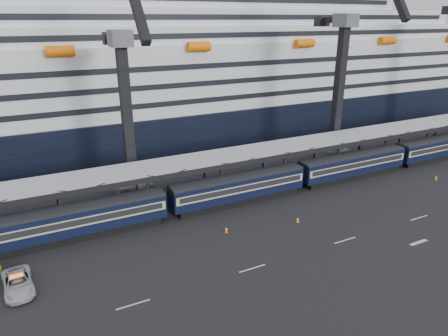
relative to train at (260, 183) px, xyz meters
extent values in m
plane|color=black|center=(4.65, -10.00, -2.20)|extent=(260.00, 260.00, 0.00)
cube|color=beige|center=(-21.35, -14.00, -2.19)|extent=(3.00, 0.15, 0.02)
cube|color=beige|center=(-9.35, -14.00, -2.19)|extent=(3.00, 0.15, 0.02)
cube|color=beige|center=(2.65, -14.00, -2.19)|extent=(3.00, 0.15, 0.02)
cube|color=beige|center=(14.65, -14.00, -2.19)|extent=(3.00, 0.15, 0.02)
cube|color=beige|center=(9.65, -18.00, -2.19)|extent=(2.50, 0.40, 0.02)
cube|color=black|center=(-23.35, 0.00, -1.75)|extent=(17.48, 2.40, 0.90)
cube|color=black|center=(-23.35, 0.00, 0.05)|extent=(19.00, 2.80, 2.70)
cube|color=#BEB786|center=(-23.35, 0.00, 0.35)|extent=(18.62, 2.92, 1.05)
cube|color=black|center=(-23.35, 0.00, 0.40)|extent=(17.86, 2.98, 0.70)
cube|color=black|center=(-23.35, 0.00, 1.55)|extent=(19.00, 2.50, 0.35)
cube|color=black|center=(-3.35, 0.00, -1.75)|extent=(17.48, 2.40, 0.90)
cube|color=black|center=(-3.35, 0.00, 0.05)|extent=(19.00, 2.80, 2.70)
cube|color=#BEB786|center=(-3.35, 0.00, 0.35)|extent=(18.62, 2.92, 1.05)
cube|color=black|center=(-3.35, 0.00, 0.40)|extent=(17.86, 2.98, 0.70)
cube|color=black|center=(-3.35, 0.00, 1.55)|extent=(19.00, 2.50, 0.35)
cube|color=black|center=(16.65, 0.00, -1.75)|extent=(17.48, 2.40, 0.90)
cube|color=black|center=(16.65, 0.00, 0.05)|extent=(19.00, 2.80, 2.70)
cube|color=#BEB786|center=(16.65, 0.00, 0.35)|extent=(18.62, 2.92, 1.05)
cube|color=black|center=(16.65, 0.00, 0.40)|extent=(17.86, 2.98, 0.70)
cube|color=black|center=(16.65, 0.00, 1.55)|extent=(19.00, 2.50, 0.35)
cube|color=black|center=(36.65, 0.00, -1.75)|extent=(17.48, 2.40, 0.90)
cube|color=black|center=(36.65, 0.00, 0.05)|extent=(19.00, 2.80, 2.70)
cube|color=#BEB786|center=(36.65, 0.00, 0.35)|extent=(18.62, 2.92, 1.05)
cube|color=black|center=(36.65, 0.00, 0.40)|extent=(17.86, 2.98, 0.70)
cube|color=black|center=(36.65, 0.00, 1.55)|extent=(19.00, 2.50, 0.35)
cube|color=#95969C|center=(4.65, 4.00, 3.20)|extent=(130.00, 6.00, 0.25)
cube|color=black|center=(4.65, 1.00, 2.90)|extent=(130.00, 0.25, 0.70)
cube|color=black|center=(4.65, 7.00, 2.90)|extent=(130.00, 0.25, 0.70)
cube|color=black|center=(-25.35, 1.20, 0.50)|extent=(0.25, 0.25, 5.40)
cube|color=black|center=(-25.35, 6.80, 0.50)|extent=(0.25, 0.25, 5.40)
cube|color=black|center=(-15.35, 1.20, 0.50)|extent=(0.25, 0.25, 5.40)
cube|color=black|center=(-15.35, 6.80, 0.50)|extent=(0.25, 0.25, 5.40)
cube|color=black|center=(-5.35, 1.20, 0.50)|extent=(0.25, 0.25, 5.40)
cube|color=black|center=(-5.35, 6.80, 0.50)|extent=(0.25, 0.25, 5.40)
cube|color=black|center=(4.65, 1.20, 0.50)|extent=(0.25, 0.25, 5.40)
cube|color=black|center=(4.65, 6.80, 0.50)|extent=(0.25, 0.25, 5.40)
cube|color=black|center=(14.65, 1.20, 0.50)|extent=(0.25, 0.25, 5.40)
cube|color=black|center=(14.65, 6.80, 0.50)|extent=(0.25, 0.25, 5.40)
cube|color=black|center=(24.65, 1.20, 0.50)|extent=(0.25, 0.25, 5.40)
cube|color=black|center=(24.65, 6.80, 0.50)|extent=(0.25, 0.25, 5.40)
cube|color=black|center=(34.65, 1.20, 0.50)|extent=(0.25, 0.25, 5.40)
cube|color=black|center=(34.65, 6.80, 0.50)|extent=(0.25, 0.25, 5.40)
cube|color=black|center=(44.65, 6.80, 0.50)|extent=(0.25, 0.25, 5.40)
cube|color=black|center=(4.65, 36.00, 1.30)|extent=(200.00, 28.00, 7.00)
cube|color=silver|center=(4.65, 36.00, 10.80)|extent=(190.00, 26.88, 12.00)
cube|color=silver|center=(4.65, 36.00, 18.30)|extent=(160.00, 24.64, 3.00)
cube|color=black|center=(4.65, 23.63, 18.30)|extent=(153.60, 0.12, 0.90)
cube|color=silver|center=(4.65, 36.00, 21.30)|extent=(124.00, 21.84, 3.00)
cube|color=black|center=(4.65, 25.03, 21.30)|extent=(119.04, 0.12, 0.90)
cube|color=silver|center=(4.65, 36.00, 24.30)|extent=(90.00, 19.04, 3.00)
cylinder|color=orange|center=(-21.35, 21.96, 16.60)|extent=(4.00, 1.60, 1.60)
cylinder|color=orange|center=(0.65, 21.96, 16.60)|extent=(4.00, 1.60, 1.60)
cylinder|color=orange|center=(22.65, 21.96, 16.60)|extent=(4.00, 1.60, 1.60)
cylinder|color=orange|center=(44.65, 21.96, 16.60)|extent=(4.00, 1.60, 1.60)
cube|color=#494B51|center=(-15.35, 9.00, -1.20)|extent=(4.50, 4.50, 2.00)
cube|color=black|center=(-15.35, 9.00, 8.80)|extent=(1.30, 1.30, 18.00)
cube|color=#494B51|center=(-15.35, 9.00, 18.80)|extent=(2.60, 3.20, 2.00)
cube|color=black|center=(-15.35, 11.52, 18.80)|extent=(0.90, 5.04, 0.90)
cube|color=black|center=(-15.35, 14.04, 18.60)|extent=(2.20, 1.60, 1.60)
cube|color=#494B51|center=(19.65, 8.00, -1.20)|extent=(4.50, 4.50, 2.00)
cube|color=black|center=(19.65, 8.00, 9.80)|extent=(1.30, 1.30, 20.00)
cube|color=#494B51|center=(19.65, 8.00, 20.80)|extent=(2.60, 3.20, 2.00)
cube|color=black|center=(19.65, 10.80, 20.80)|extent=(0.90, 5.60, 0.90)
cube|color=black|center=(19.65, 13.60, 20.60)|extent=(2.20, 1.60, 1.60)
imported|color=#AAACB1|center=(-30.18, -7.38, -1.46)|extent=(2.90, 5.53, 1.49)
cube|color=orange|center=(-29.27, -7.25, -2.18)|extent=(0.42, 0.42, 0.04)
cone|color=orange|center=(-29.27, -7.25, -1.76)|extent=(0.35, 0.35, 0.79)
cylinder|color=white|center=(-29.27, -7.25, -1.76)|extent=(0.30, 0.30, 0.13)
cube|color=orange|center=(0.44, -8.14, -2.18)|extent=(0.35, 0.35, 0.04)
cone|color=orange|center=(0.44, -8.14, -1.83)|extent=(0.30, 0.30, 0.67)
cylinder|color=white|center=(0.44, -8.14, -1.83)|extent=(0.25, 0.25, 0.11)
cube|color=orange|center=(-8.47, -6.46, -2.18)|extent=(0.37, 0.37, 0.04)
cone|color=orange|center=(-8.47, -6.46, -1.81)|extent=(0.31, 0.31, 0.70)
cylinder|color=white|center=(-8.47, -6.46, -1.81)|extent=(0.26, 0.26, 0.12)
cube|color=orange|center=(27.69, -6.50, -2.18)|extent=(0.39, 0.39, 0.04)
cone|color=orange|center=(27.69, -6.50, -1.79)|extent=(0.33, 0.33, 0.74)
cylinder|color=white|center=(27.69, -6.50, -1.79)|extent=(0.28, 0.28, 0.12)
camera|label=1|loc=(-26.88, -42.80, 21.15)|focal=32.00mm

